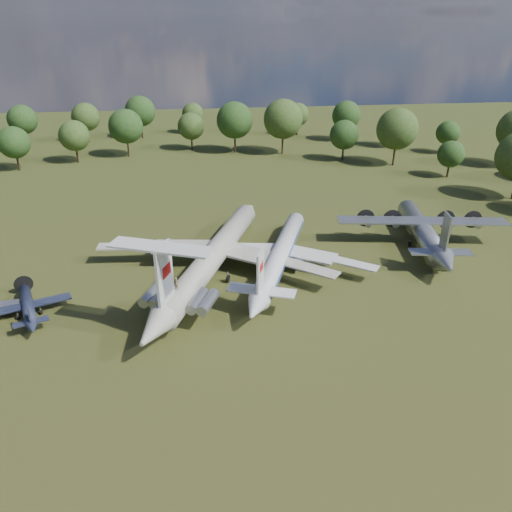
{
  "coord_description": "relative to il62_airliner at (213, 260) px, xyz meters",
  "views": [
    {
      "loc": [
        2.81,
        -68.02,
        36.88
      ],
      "look_at": [
        10.92,
        -3.55,
        5.0
      ],
      "focal_mm": 35.0,
      "sensor_mm": 36.0,
      "label": 1
    }
  ],
  "objects": [
    {
      "name": "tu104_jet",
      "position": [
        10.57,
        0.48,
        -0.45
      ],
      "size": [
        42.77,
        48.65,
        4.05
      ],
      "primitive_type": null,
      "rotation": [
        0.0,
        0.0,
        -0.36
      ],
      "color": "silver",
      "rests_on": "ground"
    },
    {
      "name": "il62_airliner",
      "position": [
        0.0,
        0.0,
        0.0
      ],
      "size": [
        55.01,
        61.45,
        4.96
      ],
      "primitive_type": null,
      "rotation": [
        0.0,
        0.0,
        -0.38
      ],
      "color": "#B6B5B1",
      "rests_on": "ground"
    },
    {
      "name": "an12_transport",
      "position": [
        36.61,
        6.39,
        -0.33
      ],
      "size": [
        34.03,
        36.88,
        4.3
      ],
      "primitive_type": null,
      "rotation": [
        0.0,
        0.0,
        -0.16
      ],
      "color": "#989BA0",
      "rests_on": "ground"
    },
    {
      "name": "small_prop_west",
      "position": [
        -25.31,
        -8.76,
        -1.36
      ],
      "size": [
        15.73,
        18.15,
        2.24
      ],
      "primitive_type": null,
      "rotation": [
        0.0,
        0.0,
        0.35
      ],
      "color": "black",
      "rests_on": "ground"
    },
    {
      "name": "person_on_il62",
      "position": [
        -5.2,
        -12.87,
        3.32
      ],
      "size": [
        0.73,
        0.66,
        1.68
      ],
      "primitive_type": "imported",
      "rotation": [
        0.0,
        0.0,
        2.59
      ],
      "color": "#967E4C",
      "rests_on": "il62_airliner"
    },
    {
      "name": "ground",
      "position": [
        -4.87,
        -1.07,
        -2.48
      ],
      "size": [
        300.0,
        300.0,
        0.0
      ],
      "primitive_type": "plane",
      "color": "#253D14",
      "rests_on": "ground"
    }
  ]
}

